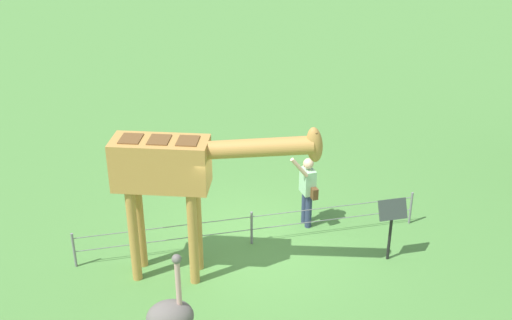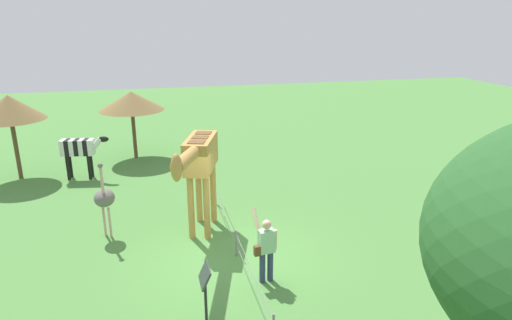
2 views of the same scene
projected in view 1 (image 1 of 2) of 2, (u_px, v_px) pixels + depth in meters
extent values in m
plane|color=#4C843D|center=(253.00, 247.00, 13.04)|extent=(60.00, 60.00, 0.00)
cylinder|color=#BC8942|center=(197.00, 226.00, 11.97)|extent=(0.18, 0.18, 1.90)
cylinder|color=#BC8942|center=(193.00, 239.00, 11.58)|extent=(0.18, 0.18, 1.90)
cylinder|color=#BC8942|center=(140.00, 223.00, 12.06)|extent=(0.18, 0.18, 1.90)
cylinder|color=#BC8942|center=(134.00, 236.00, 11.67)|extent=(0.18, 0.18, 1.90)
cube|color=#BC8942|center=(161.00, 164.00, 11.20)|extent=(1.83, 1.20, 0.90)
cube|color=brown|center=(188.00, 141.00, 10.96)|extent=(0.48, 0.53, 0.02)
cube|color=brown|center=(159.00, 140.00, 11.00)|extent=(0.48, 0.53, 0.02)
cube|color=brown|center=(131.00, 139.00, 11.04)|extent=(0.48, 0.53, 0.02)
cylinder|color=#BC8942|center=(253.00, 148.00, 10.90)|extent=(2.10, 0.96, 0.52)
ellipsoid|color=#BC8942|center=(314.00, 145.00, 10.77)|extent=(0.41, 0.35, 0.66)
cylinder|color=brown|center=(314.00, 134.00, 10.75)|extent=(0.05, 0.05, 0.14)
cylinder|color=brown|center=(316.00, 136.00, 10.64)|extent=(0.05, 0.05, 0.14)
cylinder|color=navy|center=(308.00, 211.00, 13.55)|extent=(0.14, 0.14, 0.78)
cylinder|color=navy|center=(305.00, 206.00, 13.72)|extent=(0.14, 0.14, 0.78)
cube|color=#93C699|center=(308.00, 181.00, 13.34)|extent=(0.28, 0.38, 0.55)
sphere|color=#D8AD8C|center=(308.00, 163.00, 13.16)|extent=(0.22, 0.22, 0.22)
cylinder|color=#D8AD8C|center=(299.00, 168.00, 12.93)|extent=(0.41, 0.12, 0.48)
cylinder|color=#D8AD8C|center=(304.00, 177.00, 13.53)|extent=(0.08, 0.08, 0.50)
cube|color=brown|center=(314.00, 193.00, 13.25)|extent=(0.14, 0.21, 0.24)
ellipsoid|color=#66605B|center=(170.00, 317.00, 9.32)|extent=(0.70, 0.56, 0.49)
cylinder|color=#CC9E93|center=(178.00, 285.00, 9.10)|extent=(0.08, 0.08, 0.80)
sphere|color=#66605B|center=(177.00, 259.00, 8.90)|extent=(0.14, 0.14, 0.14)
cylinder|color=black|center=(390.00, 238.00, 12.45)|extent=(0.06, 0.06, 0.95)
cube|color=#333D38|center=(393.00, 209.00, 12.16)|extent=(0.56, 0.21, 0.38)
cylinder|color=slate|center=(74.00, 250.00, 12.27)|extent=(0.05, 0.05, 0.75)
cylinder|color=slate|center=(252.00, 228.00, 12.98)|extent=(0.05, 0.05, 0.75)
cylinder|color=slate|center=(411.00, 208.00, 13.69)|extent=(0.05, 0.05, 0.75)
cube|color=slate|center=(252.00, 217.00, 12.86)|extent=(7.00, 0.01, 0.01)
cube|color=slate|center=(252.00, 229.00, 12.99)|extent=(7.00, 0.01, 0.01)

